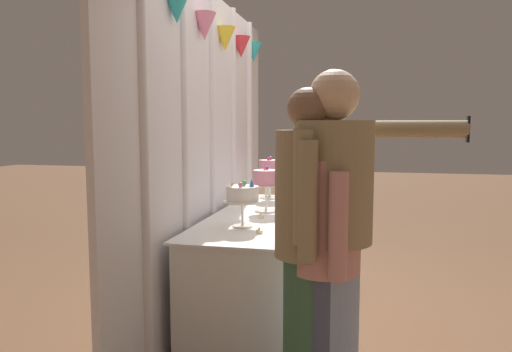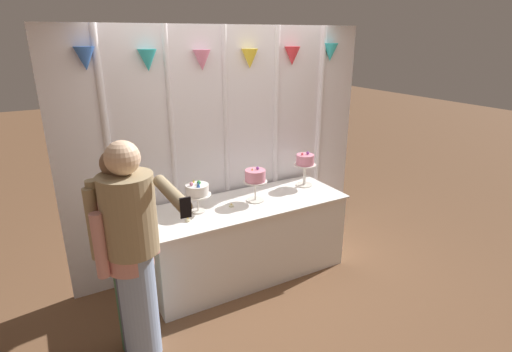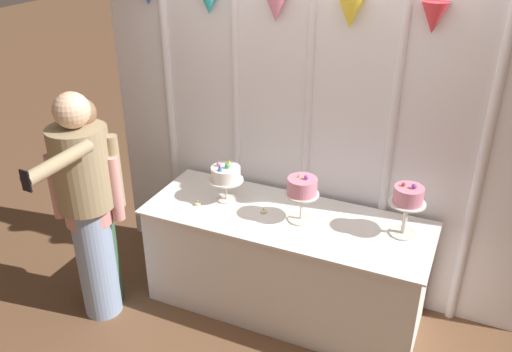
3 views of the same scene
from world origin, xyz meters
TOP-DOWN VIEW (x-y plane):
  - ground_plane at (0.00, 0.00)m, footprint 24.00×24.00m
  - draped_curtain at (0.01, 0.52)m, footprint 3.25×0.16m
  - cake_table at (0.00, 0.10)m, footprint 2.01×0.74m
  - cake_display_leftmost at (-0.48, 0.14)m, footprint 0.25×0.25m
  - cake_display_center at (0.11, 0.11)m, footprint 0.24×0.24m
  - cake_display_rightmost at (0.78, 0.22)m, footprint 0.24×0.24m
  - tealight_far_left at (-0.64, -0.01)m, footprint 0.04×0.04m
  - tealight_near_left at (-0.17, 0.09)m, footprint 0.05×0.05m
  - guest_man_pink_jacket at (-1.25, -0.46)m, footprint 0.48×0.42m
  - guest_girl_blue_dress at (-1.22, -0.49)m, footprint 0.51×0.88m
  - guest_man_dark_suit at (-1.26, -0.37)m, footprint 0.46×0.34m

SIDE VIEW (x-z plane):
  - ground_plane at x=0.00m, z-range 0.00..0.00m
  - cake_table at x=0.00m, z-range 0.00..0.79m
  - tealight_near_left at x=-0.17m, z-range 0.79..0.82m
  - tealight_far_left at x=-0.64m, z-range 0.79..0.82m
  - guest_man_pink_jacket at x=-1.25m, z-range 0.06..1.56m
  - guest_man_dark_suit at x=-1.26m, z-range 0.09..1.72m
  - guest_girl_blue_dress at x=-1.22m, z-range 0.08..1.79m
  - cake_display_leftmost at x=-0.48m, z-range 0.84..1.16m
  - cake_display_center at x=0.11m, z-range 0.86..1.21m
  - cake_display_rightmost at x=0.78m, z-range 0.86..1.25m
  - draped_curtain at x=0.01m, z-range 0.07..2.51m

